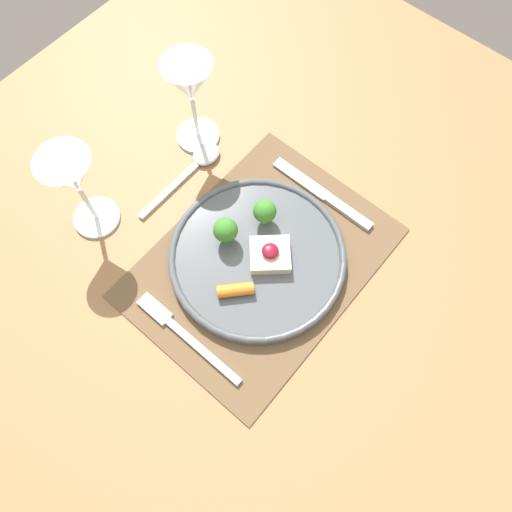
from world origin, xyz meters
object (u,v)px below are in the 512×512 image
wine_glass_near (190,86)px  wine_glass_far (73,179)px  knife (329,198)px  spoon (199,162)px  fork (182,332)px  dinner_plate (256,256)px

wine_glass_near → wine_glass_far: size_ratio=1.03×
wine_glass_near → wine_glass_far: 0.24m
knife → spoon: (-0.09, 0.23, 0.00)m
fork → wine_glass_far: bearing=77.0°
wine_glass_far → spoon: bearing=-16.5°
fork → spoon: 0.32m
fork → wine_glass_near: bearing=37.8°
wine_glass_far → wine_glass_near: bearing=-3.9°
fork → knife: (0.34, -0.03, 0.00)m
fork → spoon: size_ratio=1.09×
spoon → wine_glass_far: (-0.20, 0.06, 0.12)m
fork → dinner_plate: bearing=-3.9°
dinner_plate → wine_glass_far: (-0.12, 0.26, 0.11)m
wine_glass_near → wine_glass_far: (-0.24, 0.02, -0.01)m
knife → wine_glass_far: size_ratio=1.19×
spoon → knife: bearing=-68.3°
knife → wine_glass_far: 0.42m
fork → knife: 0.34m
knife → dinner_plate: bearing=172.6°
knife → wine_glass_near: (-0.05, 0.27, 0.13)m
fork → wine_glass_far: (0.05, 0.25, 0.12)m
wine_glass_near → spoon: bearing=-136.0°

